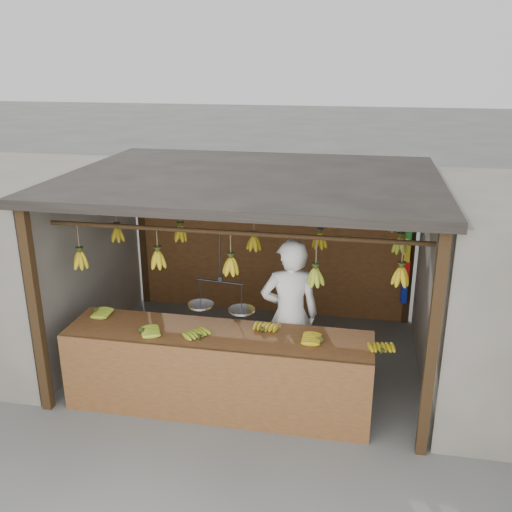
# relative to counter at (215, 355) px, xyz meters

# --- Properties ---
(ground) EXTENTS (80.00, 80.00, 0.00)m
(ground) POSITION_rel_counter_xyz_m (0.14, 1.23, -0.70)
(ground) COLOR #5B5B57
(stall) EXTENTS (4.30, 3.30, 2.40)m
(stall) POSITION_rel_counter_xyz_m (0.14, 1.56, 1.27)
(stall) COLOR #301F0F
(stall) RESTS_ON ground
(counter) EXTENTS (3.49, 0.75, 0.96)m
(counter) POSITION_rel_counter_xyz_m (0.00, 0.00, 0.00)
(counter) COLOR brown
(counter) RESTS_ON ground
(hanging_bananas) EXTENTS (3.63, 2.21, 0.39)m
(hanging_bananas) POSITION_rel_counter_xyz_m (0.15, 1.22, 0.93)
(hanging_bananas) COLOR #B89B13
(hanging_bananas) RESTS_ON ground
(balance_scale) EXTENTS (0.74, 0.32, 0.86)m
(balance_scale) POSITION_rel_counter_xyz_m (0.01, 0.23, 0.50)
(balance_scale) COLOR black
(balance_scale) RESTS_ON ground
(vendor) EXTENTS (0.76, 0.59, 1.83)m
(vendor) POSITION_rel_counter_xyz_m (0.70, 0.66, 0.21)
(vendor) COLOR white
(vendor) RESTS_ON ground
(bag_bundles) EXTENTS (0.08, 0.26, 1.20)m
(bag_bundles) POSITION_rel_counter_xyz_m (2.08, 2.58, 0.31)
(bag_bundles) COLOR #199926
(bag_bundles) RESTS_ON ground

